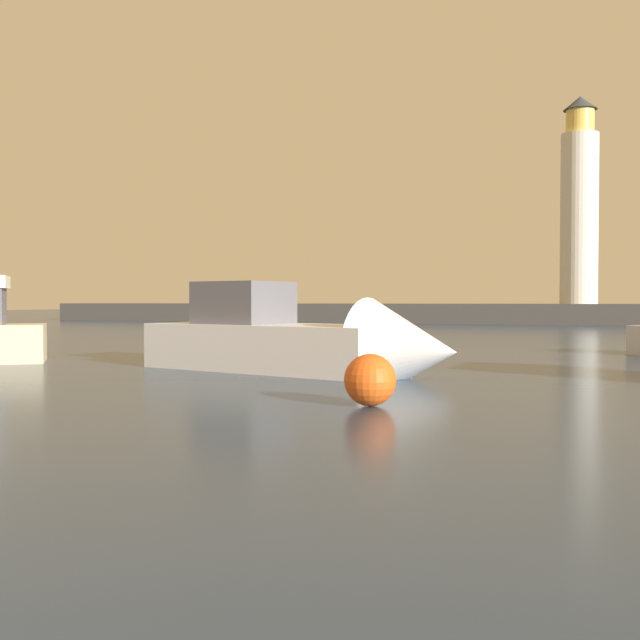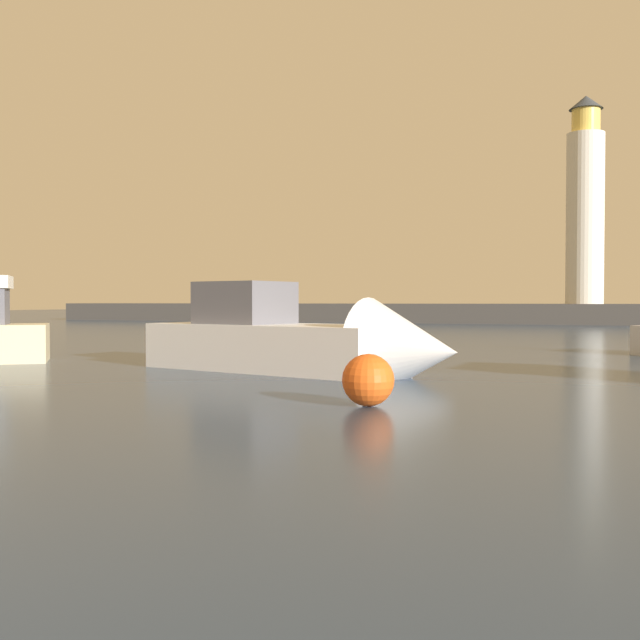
% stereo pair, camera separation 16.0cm
% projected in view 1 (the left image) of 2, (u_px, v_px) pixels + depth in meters
% --- Properties ---
extents(ground_plane, '(220.00, 220.00, 0.00)m').
position_uv_depth(ground_plane, '(448.00, 344.00, 33.25)').
color(ground_plane, '#2D3D51').
extents(breakwater, '(89.43, 5.63, 1.68)m').
position_uv_depth(breakwater, '(515.00, 314.00, 63.59)').
color(breakwater, '#423F3D').
rests_on(breakwater, ground_plane).
extents(lighthouse, '(3.01, 3.01, 17.04)m').
position_uv_depth(lighthouse, '(579.00, 206.00, 61.65)').
color(lighthouse, silver).
rests_on(lighthouse, breakwater).
extents(motorboat_0, '(9.55, 4.88, 3.08)m').
position_uv_depth(motorboat_0, '(314.00, 343.00, 20.00)').
color(motorboat_0, white).
rests_on(motorboat_0, ground_plane).
extents(mooring_buoy, '(0.96, 0.96, 0.96)m').
position_uv_depth(mooring_buoy, '(370.00, 380.00, 13.62)').
color(mooring_buoy, '#EA5919').
rests_on(mooring_buoy, ground_plane).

